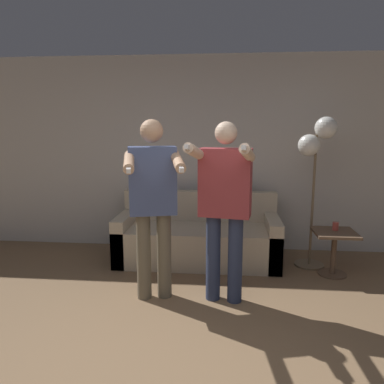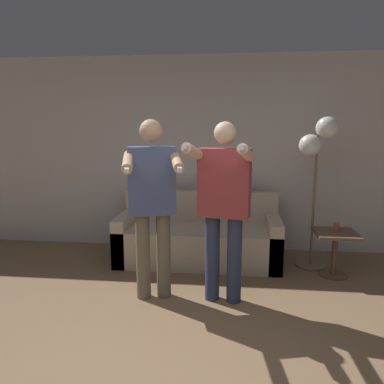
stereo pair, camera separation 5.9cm
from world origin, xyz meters
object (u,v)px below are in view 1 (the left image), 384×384
(couch, at_px, (198,239))
(cup, at_px, (335,226))
(floor_lamp, at_px, (317,148))
(side_table, at_px, (334,244))
(person_left, at_px, (153,198))
(person_right, at_px, (225,199))
(cat, at_px, (241,186))

(couch, height_order, cup, couch)
(floor_lamp, distance_m, side_table, 1.11)
(person_left, relative_size, person_right, 1.01)
(cat, relative_size, floor_lamp, 0.22)
(person_right, xyz_separation_m, cup, (1.26, 0.82, -0.45))
(cat, distance_m, cup, 1.25)
(person_right, height_order, cat, person_right)
(person_left, xyz_separation_m, cat, (0.88, 1.38, -0.10))
(cat, xyz_separation_m, floor_lamp, (0.85, -0.34, 0.51))
(couch, bearing_deg, person_right, -72.79)
(cat, xyz_separation_m, cup, (1.06, -0.56, -0.36))
(floor_lamp, bearing_deg, person_left, -149.00)
(couch, distance_m, person_right, 1.34)
(side_table, distance_m, cup, 0.20)
(side_table, relative_size, cup, 5.49)
(floor_lamp, bearing_deg, cat, 158.07)
(person_left, height_order, cup, person_left)
(couch, bearing_deg, floor_lamp, -1.71)
(floor_lamp, bearing_deg, cup, -45.54)
(couch, xyz_separation_m, side_table, (1.58, -0.31, 0.09))
(person_right, bearing_deg, cat, 91.07)
(couch, bearing_deg, side_table, -11.11)
(person_right, xyz_separation_m, side_table, (1.24, 0.77, -0.64))
(cat, bearing_deg, floor_lamp, -21.93)
(person_right, distance_m, side_table, 1.60)
(couch, xyz_separation_m, cat, (0.53, 0.30, 0.63))
(cat, bearing_deg, side_table, -30.30)
(person_left, relative_size, floor_lamp, 0.98)
(person_left, distance_m, side_table, 2.17)
(person_right, bearing_deg, couch, 116.39)
(cat, height_order, cup, cat)
(person_left, height_order, side_table, person_left)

